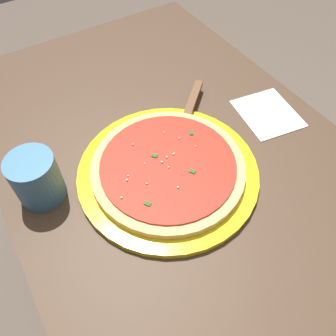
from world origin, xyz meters
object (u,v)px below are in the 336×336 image
at_px(pizza_server, 189,112).
at_px(cup_tall_drink, 36,179).
at_px(serving_plate, 168,172).
at_px(napkin_folded_right, 268,113).
at_px(pizza, 168,167).

height_order(pizza_server, cup_tall_drink, cup_tall_drink).
bearing_deg(serving_plate, napkin_folded_right, -84.99).
distance_m(serving_plate, pizza, 0.02).
bearing_deg(serving_plate, cup_tall_drink, 69.13).
relative_size(serving_plate, pizza, 1.19).
relative_size(pizza_server, napkin_folded_right, 1.35).
distance_m(pizza, napkin_folded_right, 0.29).
relative_size(serving_plate, napkin_folded_right, 2.53).
distance_m(serving_plate, cup_tall_drink, 0.25).
relative_size(pizza_server, cup_tall_drink, 1.94).
xyz_separation_m(serving_plate, pizza, (-0.00, 0.00, 0.02)).
xyz_separation_m(pizza, napkin_folded_right, (0.03, -0.29, -0.02)).
height_order(pizza, cup_tall_drink, cup_tall_drink).
distance_m(serving_plate, napkin_folded_right, 0.29).
bearing_deg(pizza, cup_tall_drink, 69.13).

